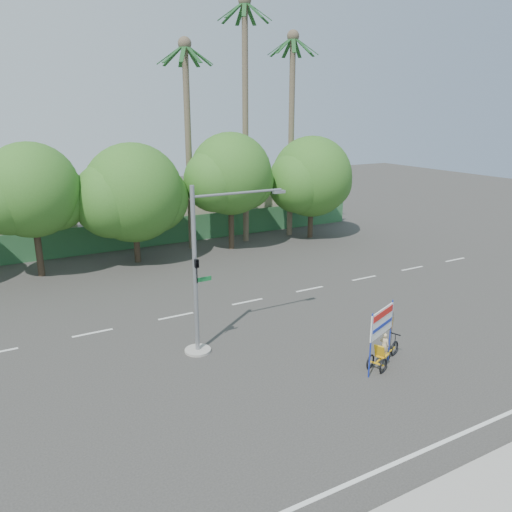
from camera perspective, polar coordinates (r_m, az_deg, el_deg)
ground at (r=19.42m, az=5.10°, el=-13.88°), size 120.00×120.00×0.00m
fence at (r=37.61m, az=-13.45°, el=2.39°), size 38.00×0.08×2.00m
building_right at (r=44.23m, az=-5.12°, el=5.87°), size 14.00×8.00×3.60m
tree_left at (r=32.26m, az=-24.34°, el=6.50°), size 6.66×5.60×8.07m
tree_center at (r=33.35m, az=-13.92°, el=6.71°), size 7.62×6.40×7.85m
tree_right at (r=35.68m, az=-2.99°, el=9.01°), size 6.90×5.80×8.36m
tree_far_right at (r=39.31m, az=6.32°, el=8.73°), size 7.38×6.20×7.94m
palm_tall at (r=37.67m, az=-1.24°, el=17.37°), size 3.73×3.79×17.45m
palm_mid at (r=39.69m, az=4.09°, el=15.74°), size 3.73×3.79×15.45m
palm_short at (r=35.80m, az=-7.82°, el=14.73°), size 3.73×3.79×14.45m
traffic_signal at (r=20.43m, az=-6.12°, el=-3.30°), size 4.72×1.10×7.00m
trike_billboard at (r=20.39m, az=14.34°, el=-9.43°), size 2.52×1.23×2.65m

